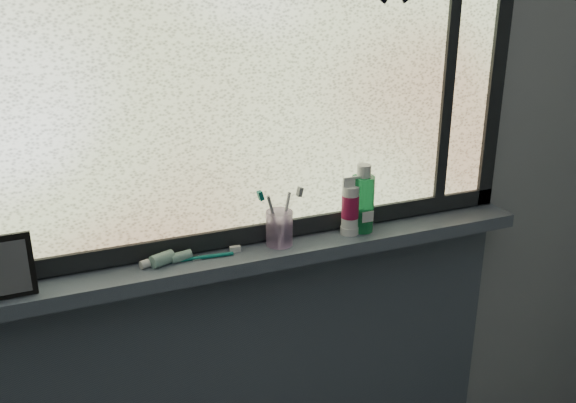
# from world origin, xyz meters

# --- Properties ---
(wall_back) EXTENTS (3.00, 0.01, 2.50)m
(wall_back) POSITION_xyz_m (0.00, 1.30, 1.25)
(wall_back) COLOR #9EA3A8
(wall_back) RESTS_ON ground
(windowsill) EXTENTS (1.62, 0.14, 0.04)m
(windowsill) POSITION_xyz_m (0.00, 1.23, 1.00)
(windowsill) COLOR #4D5867
(windowsill) RESTS_ON wall_back
(sill_apron) EXTENTS (1.62, 0.02, 0.98)m
(sill_apron) POSITION_xyz_m (0.00, 1.29, 0.49)
(sill_apron) COLOR #4D5867
(sill_apron) RESTS_ON floor
(window_pane) EXTENTS (1.50, 0.01, 1.00)m
(window_pane) POSITION_xyz_m (0.00, 1.28, 1.53)
(window_pane) COLOR silver
(window_pane) RESTS_ON wall_back
(frame_bottom) EXTENTS (1.60, 0.03, 0.05)m
(frame_bottom) POSITION_xyz_m (0.00, 1.28, 1.05)
(frame_bottom) COLOR black
(frame_bottom) RESTS_ON windowsill
(frame_right) EXTENTS (0.05, 0.03, 1.10)m
(frame_right) POSITION_xyz_m (0.78, 1.28, 1.53)
(frame_right) COLOR black
(frame_right) RESTS_ON wall_back
(frame_mullion) EXTENTS (0.03, 0.03, 1.00)m
(frame_mullion) POSITION_xyz_m (0.60, 1.28, 1.53)
(frame_mullion) COLOR black
(frame_mullion) RESTS_ON wall_back
(vanity_mirror) EXTENTS (0.12, 0.06, 0.15)m
(vanity_mirror) POSITION_xyz_m (-0.65, 1.21, 1.10)
(vanity_mirror) COLOR black
(vanity_mirror) RESTS_ON windowsill
(toothpaste_tube) EXTENTS (0.20, 0.10, 0.03)m
(toothpaste_tube) POSITION_xyz_m (-0.26, 1.23, 1.04)
(toothpaste_tube) COLOR silver
(toothpaste_tube) RESTS_ON windowsill
(toothbrush_cup) EXTENTS (0.08, 0.08, 0.10)m
(toothbrush_cup) POSITION_xyz_m (0.05, 1.24, 1.07)
(toothbrush_cup) COLOR #D9AEE6
(toothbrush_cup) RESTS_ON windowsill
(toothbrush_lying) EXTENTS (0.23, 0.04, 0.02)m
(toothbrush_lying) POSITION_xyz_m (-0.19, 1.23, 1.03)
(toothbrush_lying) COLOR #0D776B
(toothbrush_lying) RESTS_ON windowsill
(mouthwash_bottle) EXTENTS (0.08, 0.08, 0.17)m
(mouthwash_bottle) POSITION_xyz_m (0.31, 1.24, 1.12)
(mouthwash_bottle) COLOR green
(mouthwash_bottle) RESTS_ON windowsill
(cream_tube) EXTENTS (0.06, 0.06, 0.12)m
(cream_tube) POSITION_xyz_m (0.27, 1.23, 1.11)
(cream_tube) COLOR silver
(cream_tube) RESTS_ON windowsill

